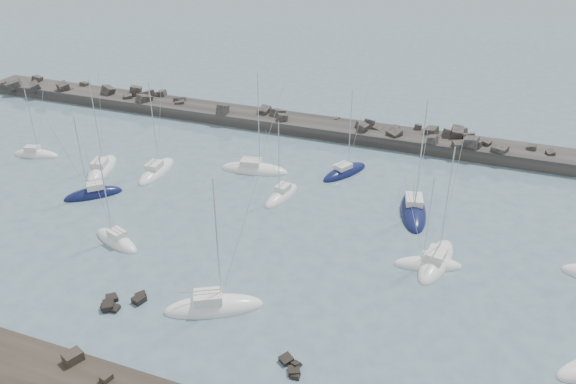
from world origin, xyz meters
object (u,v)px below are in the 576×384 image
object	(u,v)px
sailboat_5	(116,241)
sailboat_7	(214,307)
sailboat_2	(94,195)
sailboat_6	(282,196)
sailboat_3	(156,172)
sailboat_4	(254,170)
sailboat_8	(413,211)
sailboat_9	(428,265)
sailboat_1	(102,169)
sailboat_14	(345,173)
sailboat_10	(436,262)
sailboat_0	(36,155)

from	to	relation	value
sailboat_5	sailboat_7	bearing A→B (deg)	-22.19
sailboat_2	sailboat_6	xyz separation A→B (m)	(22.66, 8.27, -0.02)
sailboat_3	sailboat_4	world-z (taller)	sailboat_4
sailboat_5	sailboat_6	xyz separation A→B (m)	(13.43, 16.21, -0.01)
sailboat_4	sailboat_8	xyz separation A→B (m)	(22.68, -3.71, 0.02)
sailboat_7	sailboat_9	world-z (taller)	sailboat_7
sailboat_1	sailboat_5	world-z (taller)	sailboat_1
sailboat_5	sailboat_14	xyz separation A→B (m)	(19.16, 25.49, -0.01)
sailboat_7	sailboat_10	world-z (taller)	sailboat_7
sailboat_0	sailboat_9	size ratio (longest dim) A/B	0.99
sailboat_1	sailboat_3	size ratio (longest dim) A/B	1.02
sailboat_2	sailboat_14	distance (m)	33.37
sailboat_4	sailboat_6	size ratio (longest dim) A/B	1.31
sailboat_9	sailboat_14	distance (m)	22.61
sailboat_5	sailboat_10	xyz separation A→B (m)	(33.85, 8.54, -0.00)
sailboat_2	sailboat_10	bearing A→B (deg)	0.80
sailboat_2	sailboat_9	bearing A→B (deg)	-0.30
sailboat_4	sailboat_10	bearing A→B (deg)	-26.58
sailboat_0	sailboat_4	world-z (taller)	sailboat_4
sailboat_1	sailboat_9	xyz separation A→B (m)	(45.98, -6.77, -0.01)
sailboat_7	sailboat_14	xyz separation A→B (m)	(3.82, 31.75, -0.02)
sailboat_7	sailboat_8	bearing A→B (deg)	59.32
sailboat_2	sailboat_3	distance (m)	9.47
sailboat_2	sailboat_3	size ratio (longest dim) A/B	0.86
sailboat_7	sailboat_9	xyz separation A→B (m)	(17.80, 13.98, -0.02)
sailboat_0	sailboat_5	size ratio (longest dim) A/B	1.00
sailboat_2	sailboat_9	xyz separation A→B (m)	(42.36, -0.22, -0.03)
sailboat_0	sailboat_10	world-z (taller)	sailboat_10
sailboat_0	sailboat_5	distance (m)	29.19
sailboat_0	sailboat_7	xyz separation A→B (m)	(40.33, -21.33, 0.01)
sailboat_6	sailboat_9	xyz separation A→B (m)	(19.70, -8.49, -0.01)
sailboat_0	sailboat_2	size ratio (longest dim) A/B	0.94
sailboat_6	sailboat_9	distance (m)	21.45
sailboat_9	sailboat_14	world-z (taller)	sailboat_14
sailboat_7	sailboat_10	size ratio (longest dim) A/B	1.05
sailboat_14	sailboat_5	bearing A→B (deg)	-126.92
sailboat_1	sailboat_7	bearing A→B (deg)	-36.37
sailboat_9	sailboat_1	bearing A→B (deg)	171.62
sailboat_9	sailboat_14	size ratio (longest dim) A/B	0.88
sailboat_8	sailboat_7	bearing A→B (deg)	-120.68
sailboat_6	sailboat_10	distance (m)	21.82
sailboat_4	sailboat_5	distance (m)	23.04
sailboat_0	sailboat_6	distance (m)	38.44
sailboat_6	sailboat_8	xyz separation A→B (m)	(16.41, 1.98, 0.02)
sailboat_3	sailboat_14	bearing A→B (deg)	20.00
sailboat_7	sailboat_4	bearing A→B (deg)	106.21
sailboat_3	sailboat_8	world-z (taller)	sailboat_8
sailboat_8	sailboat_10	xyz separation A→B (m)	(4.02, -9.65, -0.01)
sailboat_3	sailboat_5	xyz separation A→B (m)	(5.34, -16.58, 0.01)
sailboat_8	sailboat_10	world-z (taller)	sailboat_8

